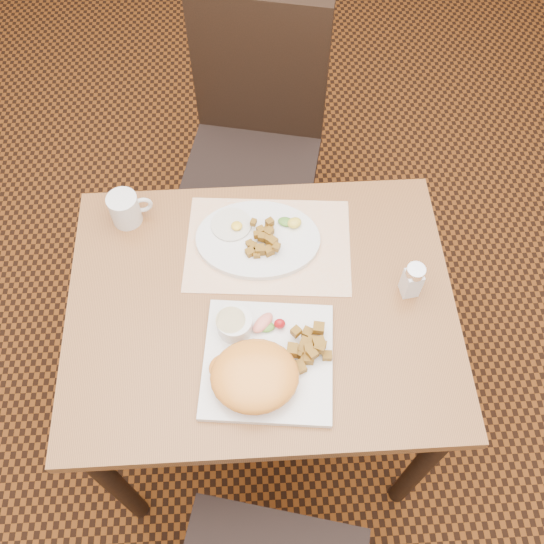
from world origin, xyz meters
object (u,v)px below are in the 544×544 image
Objects in this scene: plate_square at (268,361)px; plate_oval at (258,239)px; table at (262,325)px; salt_shaker at (412,280)px; coffee_mug at (126,209)px; chair_far at (254,138)px.

plate_square is 0.92× the size of plate_oval.
salt_shaker reaches higher than table.
plate_oval is 0.38m from salt_shaker.
coffee_mug is (-0.67, 0.25, -0.01)m from salt_shaker.
plate_oval is 0.34m from coffee_mug.
plate_square reaches higher than table.
chair_far is 0.82m from salt_shaker.
plate_oval is at bearing 89.95° from table.
plate_oval reaches higher than plate_square.
salt_shaker reaches higher than coffee_mug.
plate_oval is at bearing 102.04° from chair_far.
plate_square is 0.32m from plate_oval.
chair_far is 0.62m from coffee_mug.
coffee_mug is at bearing 164.81° from plate_oval.
plate_square is 0.38m from salt_shaker.
plate_square is (0.00, -0.86, 0.22)m from chair_far.
chair_far is at bearing 54.20° from coffee_mug.
chair_far reaches higher than plate_oval.
salt_shaker reaches higher than plate_oval.
coffee_mug is at bearing 159.77° from salt_shaker.
chair_far reaches higher than plate_square.
plate_square is (0.01, -0.14, 0.12)m from table.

